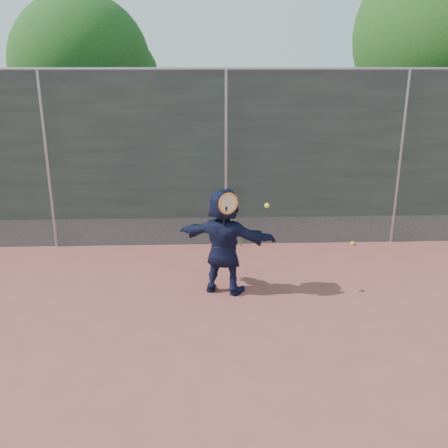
{
  "coord_description": "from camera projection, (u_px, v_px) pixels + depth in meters",
  "views": [
    {
      "loc": [
        -0.36,
        -4.88,
        3.14
      ],
      "look_at": [
        -0.11,
        1.59,
        1.0
      ],
      "focal_mm": 40.0,
      "sensor_mm": 36.0,
      "label": 1
    }
  ],
  "objects": [
    {
      "name": "ground",
      "position": [
        239.0,
        352.0,
        5.63
      ],
      "size": [
        80.0,
        80.0,
        0.0
      ],
      "primitive_type": "plane",
      "color": "#9E4C42",
      "rests_on": "ground"
    },
    {
      "name": "player",
      "position": [
        224.0,
        241.0,
        6.89
      ],
      "size": [
        1.46,
        0.91,
        1.51
      ],
      "primitive_type": "imported",
      "rotation": [
        0.0,
        0.0,
        2.78
      ],
      "color": "#141938",
      "rests_on": "ground"
    },
    {
      "name": "ball_ground",
      "position": [
        353.0,
        243.0,
        8.88
      ],
      "size": [
        0.07,
        0.07,
        0.07
      ],
      "primitive_type": "sphere",
      "color": "#ECF636",
      "rests_on": "ground"
    },
    {
      "name": "fence",
      "position": [
        226.0,
        156.0,
        8.45
      ],
      "size": [
        20.0,
        0.06,
        3.03
      ],
      "color": "#38423D",
      "rests_on": "ground"
    },
    {
      "name": "swing_action",
      "position": [
        232.0,
        205.0,
        6.54
      ],
      "size": [
        0.69,
        0.18,
        0.51
      ],
      "color": "orange",
      "rests_on": "ground"
    },
    {
      "name": "tree_left",
      "position": [
        89.0,
        69.0,
        10.81
      ],
      "size": [
        3.15,
        3.0,
        4.53
      ],
      "color": "#382314",
      "rests_on": "ground"
    },
    {
      "name": "weed_clump",
      "position": [
        243.0,
        239.0,
        8.8
      ],
      "size": [
        0.68,
        0.07,
        0.3
      ],
      "color": "#387226",
      "rests_on": "ground"
    }
  ]
}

